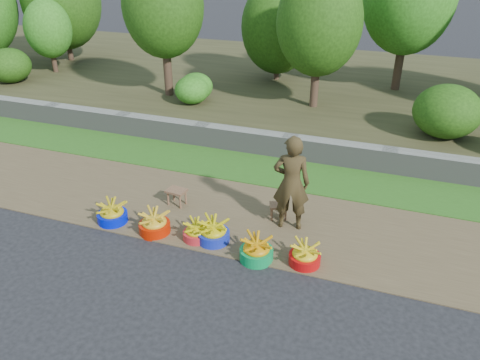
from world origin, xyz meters
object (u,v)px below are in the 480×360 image
(stool_right, at_px, (279,207))
(basin_a, at_px, (112,214))
(basin_d, at_px, (213,232))
(basin_e, at_px, (256,250))
(basin_f, at_px, (305,256))
(basin_b, at_px, (154,224))
(stool_left, at_px, (177,193))
(vendor_woman, at_px, (291,183))
(basin_c, at_px, (196,232))

(stool_right, bearing_deg, basin_a, -158.36)
(basin_a, height_order, basin_d, basin_d)
(basin_e, distance_m, basin_f, 0.77)
(basin_b, bearing_deg, basin_e, -3.83)
(basin_a, distance_m, stool_left, 1.26)
(vendor_woman, bearing_deg, stool_right, -47.70)
(basin_e, height_order, vendor_woman, vendor_woman)
(basin_e, bearing_deg, stool_right, 89.58)
(basin_e, bearing_deg, basin_c, 170.87)
(basin_b, bearing_deg, basin_c, 4.00)
(basin_a, bearing_deg, basin_b, -2.70)
(basin_d, distance_m, basin_f, 1.61)
(basin_d, bearing_deg, basin_a, -178.29)
(basin_f, bearing_deg, basin_e, -169.73)
(stool_left, xyz_separation_m, vendor_woman, (2.23, -0.01, 0.62))
(basin_a, relative_size, stool_left, 1.37)
(basin_a, distance_m, basin_c, 1.67)
(basin_a, bearing_deg, stool_right, 21.64)
(stool_left, bearing_deg, basin_e, -29.41)
(basin_b, distance_m, basin_f, 2.68)
(basin_a, xyz_separation_m, basin_f, (3.57, -0.03, -0.01))
(basin_e, bearing_deg, basin_b, 176.17)
(stool_left, bearing_deg, basin_d, -38.03)
(basin_d, bearing_deg, stool_left, 141.97)
(basin_d, distance_m, basin_e, 0.87)
(stool_right, bearing_deg, basin_b, -148.99)
(basin_b, distance_m, stool_right, 2.25)
(basin_e, distance_m, stool_right, 1.29)
(basin_b, distance_m, vendor_woman, 2.49)
(basin_b, xyz_separation_m, basin_e, (1.92, -0.13, -0.00))
(basin_c, distance_m, stool_left, 1.25)
(basin_b, xyz_separation_m, vendor_woman, (2.18, 0.97, 0.71))
(basin_a, relative_size, vendor_woman, 0.31)
(basin_f, bearing_deg, basin_a, 179.48)
(basin_f, bearing_deg, basin_b, -179.80)
(stool_left, relative_size, vendor_woman, 0.23)
(basin_b, relative_size, basin_f, 1.09)
(basin_f, relative_size, stool_left, 1.28)
(basin_c, distance_m, basin_e, 1.15)
(basin_e, bearing_deg, basin_d, 164.81)
(basin_a, xyz_separation_m, stool_left, (0.84, 0.94, 0.09))
(basin_a, xyz_separation_m, basin_c, (1.67, 0.01, -0.03))
(stool_right, bearing_deg, basin_c, -136.11)
(basin_d, height_order, stool_right, basin_d)
(basin_f, xyz_separation_m, stool_left, (-2.73, 0.97, 0.11))
(stool_left, bearing_deg, stool_right, 5.12)
(basin_e, bearing_deg, basin_a, 176.53)
(basin_b, relative_size, vendor_woman, 0.31)
(basin_c, distance_m, basin_d, 0.30)
(basin_d, bearing_deg, basin_c, -171.20)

